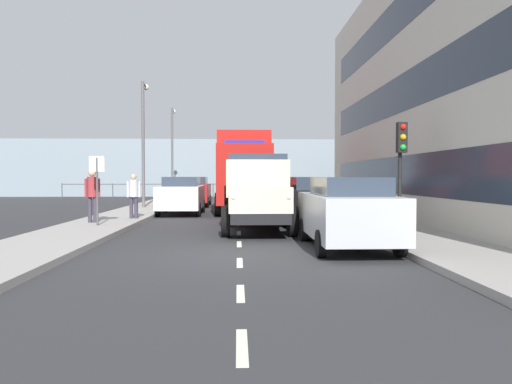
{
  "coord_description": "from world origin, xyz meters",
  "views": [
    {
      "loc": [
        0.04,
        10.58,
        1.74
      ],
      "look_at": [
        -0.6,
        -6.07,
        1.2
      ],
      "focal_mm": 33.96,
      "sensor_mm": 36.0,
      "label": 1
    }
  ],
  "objects_px": {
    "pedestrian_in_dark_coat": "(134,192)",
    "lorry_cargo_red": "(244,170)",
    "lamp_post_far": "(172,145)",
    "truck_vintage_cream": "(257,194)",
    "traffic_light_near": "(401,152)",
    "car_red_oppositeside_1": "(194,191)",
    "car_white_oppositeside_0": "(182,195)",
    "car_silver_kerbside_near": "(347,211)",
    "lamp_post_promenade": "(144,133)",
    "street_sign": "(97,178)",
    "car_black_kerbside_1": "(313,201)",
    "car_maroon_kerbside_2": "(293,194)",
    "pedestrian_couple_b": "(92,191)"
  },
  "relations": [
    {
      "from": "car_black_kerbside_1",
      "to": "lamp_post_promenade",
      "type": "height_order",
      "value": "lamp_post_promenade"
    },
    {
      "from": "lorry_cargo_red",
      "to": "traffic_light_near",
      "type": "xyz_separation_m",
      "value": [
        -4.57,
        9.67,
        0.4
      ]
    },
    {
      "from": "car_maroon_kerbside_2",
      "to": "car_black_kerbside_1",
      "type": "bearing_deg",
      "value": 90.0
    },
    {
      "from": "car_silver_kerbside_near",
      "to": "pedestrian_couple_b",
      "type": "bearing_deg",
      "value": -34.75
    },
    {
      "from": "car_red_oppositeside_1",
      "to": "pedestrian_couple_b",
      "type": "xyz_separation_m",
      "value": [
        2.45,
        11.5,
        0.34
      ]
    },
    {
      "from": "truck_vintage_cream",
      "to": "car_silver_kerbside_near",
      "type": "distance_m",
      "value": 4.15
    },
    {
      "from": "lamp_post_promenade",
      "to": "car_black_kerbside_1",
      "type": "bearing_deg",
      "value": 131.15
    },
    {
      "from": "pedestrian_in_dark_coat",
      "to": "street_sign",
      "type": "relative_size",
      "value": 0.75
    },
    {
      "from": "pedestrian_in_dark_coat",
      "to": "traffic_light_near",
      "type": "xyz_separation_m",
      "value": [
        -8.81,
        4.19,
        1.33
      ]
    },
    {
      "from": "lamp_post_promenade",
      "to": "traffic_light_near",
      "type": "bearing_deg",
      "value": 131.26
    },
    {
      "from": "lorry_cargo_red",
      "to": "car_silver_kerbside_near",
      "type": "relative_size",
      "value": 1.9
    },
    {
      "from": "lamp_post_far",
      "to": "truck_vintage_cream",
      "type": "bearing_deg",
      "value": 104.83
    },
    {
      "from": "car_silver_kerbside_near",
      "to": "lamp_post_promenade",
      "type": "xyz_separation_m",
      "value": [
        7.5,
        -13.81,
        3.12
      ]
    },
    {
      "from": "car_silver_kerbside_near",
      "to": "car_red_oppositeside_1",
      "type": "relative_size",
      "value": 1.1
    },
    {
      "from": "car_white_oppositeside_0",
      "to": "lamp_post_promenade",
      "type": "height_order",
      "value": "lamp_post_promenade"
    },
    {
      "from": "lorry_cargo_red",
      "to": "pedestrian_in_dark_coat",
      "type": "xyz_separation_m",
      "value": [
        4.24,
        5.48,
        -0.93
      ]
    },
    {
      "from": "traffic_light_near",
      "to": "street_sign",
      "type": "xyz_separation_m",
      "value": [
        9.44,
        -1.62,
        -0.79
      ]
    },
    {
      "from": "car_silver_kerbside_near",
      "to": "pedestrian_couple_b",
      "type": "xyz_separation_m",
      "value": [
        7.64,
        -5.3,
        0.33
      ]
    },
    {
      "from": "car_white_oppositeside_0",
      "to": "pedestrian_in_dark_coat",
      "type": "bearing_deg",
      "value": 69.9
    },
    {
      "from": "pedestrian_couple_b",
      "to": "lamp_post_promenade",
      "type": "distance_m",
      "value": 8.96
    },
    {
      "from": "car_maroon_kerbside_2",
      "to": "traffic_light_near",
      "type": "xyz_separation_m",
      "value": [
        -2.24,
        8.67,
        1.58
      ]
    },
    {
      "from": "car_red_oppositeside_1",
      "to": "car_white_oppositeside_0",
      "type": "bearing_deg",
      "value": 90.0
    },
    {
      "from": "truck_vintage_cream",
      "to": "pedestrian_couple_b",
      "type": "height_order",
      "value": "truck_vintage_cream"
    },
    {
      "from": "car_black_kerbside_1",
      "to": "car_white_oppositeside_0",
      "type": "relative_size",
      "value": 1.08
    },
    {
      "from": "truck_vintage_cream",
      "to": "lamp_post_far",
      "type": "relative_size",
      "value": 0.86
    },
    {
      "from": "car_red_oppositeside_1",
      "to": "pedestrian_in_dark_coat",
      "type": "distance_m",
      "value": 10.01
    },
    {
      "from": "car_white_oppositeside_0",
      "to": "car_red_oppositeside_1",
      "type": "xyz_separation_m",
      "value": [
        0.0,
        -6.15,
        -0.0
      ]
    },
    {
      "from": "truck_vintage_cream",
      "to": "car_white_oppositeside_0",
      "type": "height_order",
      "value": "truck_vintage_cream"
    },
    {
      "from": "pedestrian_in_dark_coat",
      "to": "traffic_light_near",
      "type": "bearing_deg",
      "value": 154.57
    },
    {
      "from": "car_white_oppositeside_0",
      "to": "lorry_cargo_red",
      "type": "bearing_deg",
      "value": -148.97
    },
    {
      "from": "truck_vintage_cream",
      "to": "lamp_post_far",
      "type": "xyz_separation_m",
      "value": [
        5.32,
        -20.08,
        2.86
      ]
    },
    {
      "from": "car_maroon_kerbside_2",
      "to": "car_silver_kerbside_near",
      "type": "bearing_deg",
      "value": 90.0
    },
    {
      "from": "car_white_oppositeside_0",
      "to": "pedestrian_couple_b",
      "type": "distance_m",
      "value": 5.89
    },
    {
      "from": "lorry_cargo_red",
      "to": "street_sign",
      "type": "xyz_separation_m",
      "value": [
        4.86,
        8.05,
        -0.39
      ]
    },
    {
      "from": "traffic_light_near",
      "to": "lorry_cargo_red",
      "type": "bearing_deg",
      "value": -64.68
    },
    {
      "from": "truck_vintage_cream",
      "to": "lorry_cargo_red",
      "type": "height_order",
      "value": "lorry_cargo_red"
    },
    {
      "from": "lorry_cargo_red",
      "to": "lamp_post_promenade",
      "type": "height_order",
      "value": "lamp_post_promenade"
    },
    {
      "from": "lamp_post_promenade",
      "to": "street_sign",
      "type": "xyz_separation_m",
      "value": [
        -0.31,
        9.49,
        -2.34
      ]
    },
    {
      "from": "car_red_oppositeside_1",
      "to": "lamp_post_far",
      "type": "distance_m",
      "value": 7.87
    },
    {
      "from": "truck_vintage_cream",
      "to": "lorry_cargo_red",
      "type": "relative_size",
      "value": 0.69
    },
    {
      "from": "lamp_post_promenade",
      "to": "lamp_post_far",
      "type": "height_order",
      "value": "lamp_post_far"
    },
    {
      "from": "car_black_kerbside_1",
      "to": "car_white_oppositeside_0",
      "type": "xyz_separation_m",
      "value": [
        5.2,
        -5.42,
        -0.0
      ]
    },
    {
      "from": "pedestrian_in_dark_coat",
      "to": "lamp_post_far",
      "type": "height_order",
      "value": "lamp_post_far"
    },
    {
      "from": "car_white_oppositeside_0",
      "to": "truck_vintage_cream",
      "type": "bearing_deg",
      "value": 114.34
    },
    {
      "from": "pedestrian_in_dark_coat",
      "to": "street_sign",
      "type": "bearing_deg",
      "value": 76.34
    },
    {
      "from": "car_maroon_kerbside_2",
      "to": "lamp_post_far",
      "type": "xyz_separation_m",
      "value": [
        7.33,
        -12.32,
        3.14
      ]
    },
    {
      "from": "pedestrian_in_dark_coat",
      "to": "lorry_cargo_red",
      "type": "bearing_deg",
      "value": -127.74
    },
    {
      "from": "car_silver_kerbside_near",
      "to": "lamp_post_far",
      "type": "height_order",
      "value": "lamp_post_far"
    },
    {
      "from": "pedestrian_in_dark_coat",
      "to": "car_black_kerbside_1",
      "type": "bearing_deg",
      "value": 165.75
    },
    {
      "from": "pedestrian_couple_b",
      "to": "street_sign",
      "type": "relative_size",
      "value": 0.81
    }
  ]
}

